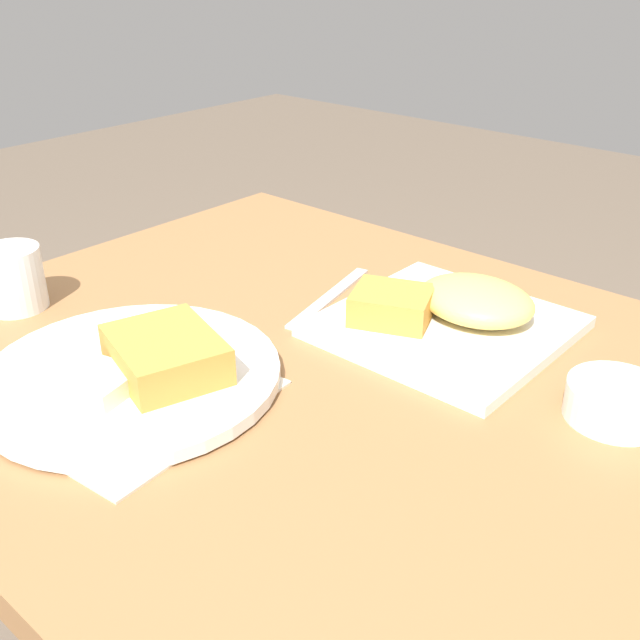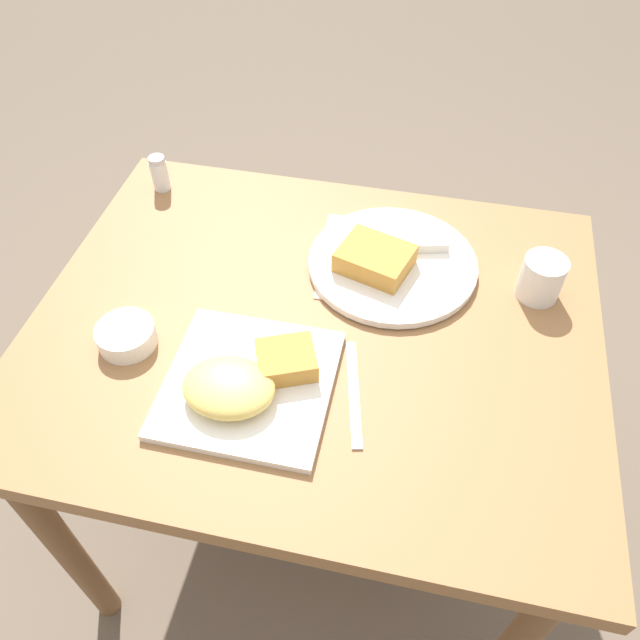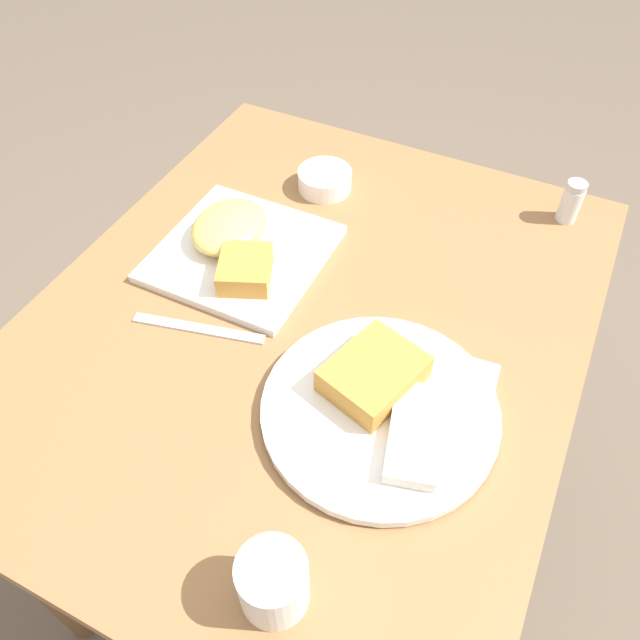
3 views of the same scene
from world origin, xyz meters
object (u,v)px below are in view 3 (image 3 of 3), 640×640
at_px(sauce_ramekin, 325,179).
at_px(butter_knife, 199,328).
at_px(salt_shaker, 570,204).
at_px(coffee_mug, 273,582).
at_px(plate_oval_far, 381,403).
at_px(plate_square_near, 238,245).

bearing_deg(sauce_ramekin, butter_knife, -3.13).
xyz_separation_m(sauce_ramekin, salt_shaker, (-0.10, 0.41, 0.01)).
bearing_deg(coffee_mug, plate_oval_far, 177.15).
distance_m(sauce_ramekin, salt_shaker, 0.42).
bearing_deg(plate_square_near, plate_oval_far, 61.19).
distance_m(plate_oval_far, butter_knife, 0.29).
bearing_deg(butter_knife, plate_oval_far, -15.80).
bearing_deg(salt_shaker, butter_knife, -41.55).
height_order(plate_oval_far, coffee_mug, coffee_mug).
bearing_deg(plate_square_near, coffee_mug, 34.91).
relative_size(salt_shaker, coffee_mug, 0.95).
xyz_separation_m(sauce_ramekin, butter_knife, (0.38, -0.02, -0.02)).
bearing_deg(butter_knife, sauce_ramekin, 73.76).
distance_m(plate_oval_far, sauce_ramekin, 0.48).
bearing_deg(plate_oval_far, sauce_ramekin, -145.63).
relative_size(plate_oval_far, sauce_ramekin, 3.22).
distance_m(plate_square_near, coffee_mug, 0.54).
relative_size(plate_square_near, plate_oval_far, 0.83).
xyz_separation_m(butter_knife, coffee_mug, (0.28, 0.28, 0.04)).
height_order(plate_square_near, butter_knife, plate_square_near).
height_order(plate_square_near, sauce_ramekin, plate_square_near).
height_order(plate_oval_far, sauce_ramekin, plate_oval_far).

